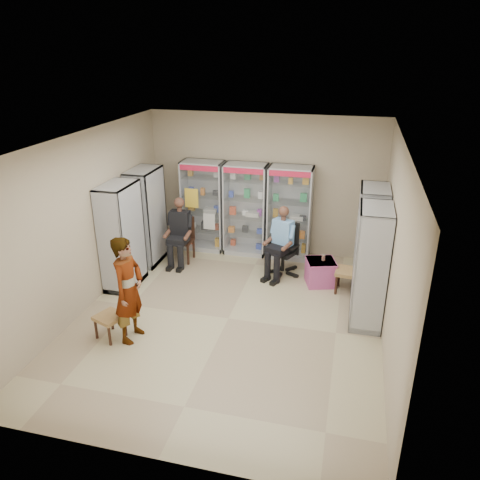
% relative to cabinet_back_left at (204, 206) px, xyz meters
% --- Properties ---
extents(floor, '(6.00, 6.00, 0.00)m').
position_rel_cabinet_back_left_xyz_m(floor, '(1.30, -2.73, -1.00)').
color(floor, tan).
rests_on(floor, ground).
extents(room_shell, '(5.02, 6.02, 3.01)m').
position_rel_cabinet_back_left_xyz_m(room_shell, '(1.30, -2.73, 0.97)').
color(room_shell, tan).
rests_on(room_shell, ground).
extents(cabinet_back_left, '(0.90, 0.50, 2.00)m').
position_rel_cabinet_back_left_xyz_m(cabinet_back_left, '(0.00, 0.00, 0.00)').
color(cabinet_back_left, '#9EA0A4').
rests_on(cabinet_back_left, floor).
extents(cabinet_back_mid, '(0.90, 0.50, 2.00)m').
position_rel_cabinet_back_left_xyz_m(cabinet_back_mid, '(0.95, 0.00, 0.00)').
color(cabinet_back_mid, silver).
rests_on(cabinet_back_mid, floor).
extents(cabinet_back_right, '(0.90, 0.50, 2.00)m').
position_rel_cabinet_back_left_xyz_m(cabinet_back_right, '(1.90, 0.00, 0.00)').
color(cabinet_back_right, '#B0B1B7').
rests_on(cabinet_back_right, floor).
extents(cabinet_right_far, '(0.90, 0.50, 2.00)m').
position_rel_cabinet_back_left_xyz_m(cabinet_right_far, '(3.53, -1.13, 0.00)').
color(cabinet_right_far, silver).
rests_on(cabinet_right_far, floor).
extents(cabinet_right_near, '(0.90, 0.50, 2.00)m').
position_rel_cabinet_back_left_xyz_m(cabinet_right_near, '(3.53, -2.23, 0.00)').
color(cabinet_right_near, '#9FA1A6').
rests_on(cabinet_right_near, floor).
extents(cabinet_left_far, '(0.90, 0.50, 2.00)m').
position_rel_cabinet_back_left_xyz_m(cabinet_left_far, '(-0.93, -0.93, 0.00)').
color(cabinet_left_far, '#B9BCC1').
rests_on(cabinet_left_far, floor).
extents(cabinet_left_near, '(0.90, 0.50, 2.00)m').
position_rel_cabinet_back_left_xyz_m(cabinet_left_near, '(-0.93, -2.03, 0.00)').
color(cabinet_left_near, '#B0B3B7').
rests_on(cabinet_left_near, floor).
extents(wooden_chair, '(0.42, 0.42, 0.94)m').
position_rel_cabinet_back_left_xyz_m(wooden_chair, '(-0.25, -0.73, -0.53)').
color(wooden_chair, black).
rests_on(wooden_chair, floor).
extents(seated_customer, '(0.44, 0.60, 1.34)m').
position_rel_cabinet_back_left_xyz_m(seated_customer, '(-0.25, -0.78, -0.33)').
color(seated_customer, black).
rests_on(seated_customer, floor).
extents(office_chair, '(0.77, 0.77, 1.07)m').
position_rel_cabinet_back_left_xyz_m(office_chair, '(1.92, -0.84, -0.47)').
color(office_chair, black).
rests_on(office_chair, floor).
extents(seated_shopkeeper, '(0.66, 0.75, 1.36)m').
position_rel_cabinet_back_left_xyz_m(seated_shopkeeper, '(1.92, -0.89, -0.32)').
color(seated_shopkeeper, '#69A3D0').
rests_on(seated_shopkeeper, floor).
extents(pink_trunk, '(0.64, 0.62, 0.49)m').
position_rel_cabinet_back_left_xyz_m(pink_trunk, '(2.69, -1.11, -0.75)').
color(pink_trunk, '#C04D8E').
rests_on(pink_trunk, floor).
extents(tea_glass, '(0.07, 0.07, 0.11)m').
position_rel_cabinet_back_left_xyz_m(tea_glass, '(2.72, -1.08, -0.45)').
color(tea_glass, '#560F07').
rests_on(tea_glass, pink_trunk).
extents(woven_stool_a, '(0.48, 0.48, 0.44)m').
position_rel_cabinet_back_left_xyz_m(woven_stool_a, '(3.20, -1.28, -0.78)').
color(woven_stool_a, olive).
rests_on(woven_stool_a, floor).
extents(woven_stool_b, '(0.51, 0.51, 0.39)m').
position_rel_cabinet_back_left_xyz_m(woven_stool_b, '(-0.36, -3.69, -0.80)').
color(woven_stool_b, '#B6854C').
rests_on(woven_stool_b, floor).
extents(standing_man, '(0.46, 0.66, 1.71)m').
position_rel_cabinet_back_left_xyz_m(standing_man, '(-0.02, -3.62, -0.14)').
color(standing_man, gray).
rests_on(standing_man, floor).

